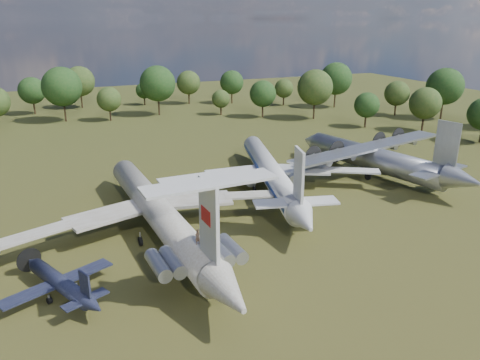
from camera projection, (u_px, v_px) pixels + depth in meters
name	position (u px, v px, depth m)	size (l,w,h in m)	color
ground	(170.00, 224.00, 66.71)	(300.00, 300.00, 0.00)	#273B13
il62_airliner	(158.00, 217.00, 62.49)	(41.35, 53.75, 5.27)	silver
tu104_jet	(271.00, 176.00, 78.99)	(37.76, 50.34, 5.03)	silver
an12_transport	(373.00, 162.00, 86.27)	(37.11, 41.47, 5.46)	#95989C
small_prop_west	(61.00, 286.00, 48.91)	(12.10, 16.50, 2.42)	#151B31
person_on_il62	(197.00, 237.00, 48.81)	(0.64, 0.42, 1.75)	#92694A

